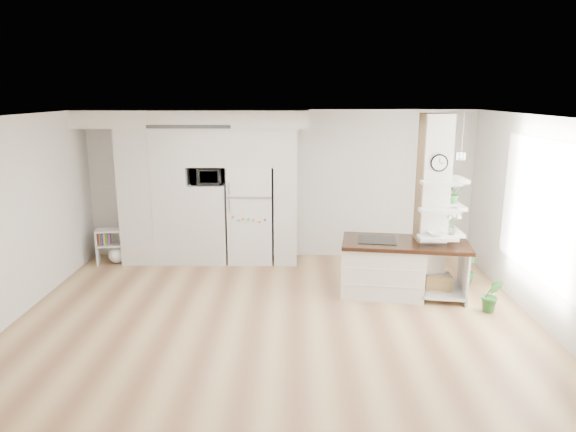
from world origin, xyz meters
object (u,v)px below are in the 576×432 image
refrigerator (251,214)px  kitchen_island (390,266)px  floor_plant_a (492,295)px  bookshelf (114,248)px

refrigerator → kitchen_island: refrigerator is taller
kitchen_island → floor_plant_a: 1.47m
refrigerator → bookshelf: bearing=-175.8°
bookshelf → floor_plant_a: size_ratio=1.25×
refrigerator → floor_plant_a: bearing=-32.4°
kitchen_island → bookshelf: kitchen_island is taller
bookshelf → floor_plant_a: bookshelf is taller
floor_plant_a → bookshelf: bearing=161.0°
kitchen_island → floor_plant_a: size_ratio=3.89×
bookshelf → floor_plant_a: bearing=-30.9°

